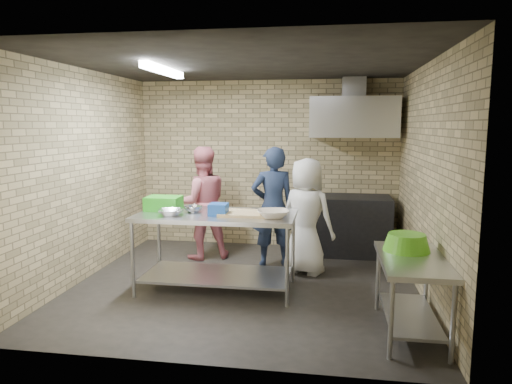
# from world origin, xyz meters

# --- Properties ---
(floor) EXTENTS (4.20, 4.20, 0.00)m
(floor) POSITION_xyz_m (0.00, 0.00, 0.00)
(floor) COLOR black
(floor) RESTS_ON ground
(ceiling) EXTENTS (4.20, 4.20, 0.00)m
(ceiling) POSITION_xyz_m (0.00, 0.00, 2.70)
(ceiling) COLOR black
(ceiling) RESTS_ON ground
(back_wall) EXTENTS (4.20, 0.06, 2.70)m
(back_wall) POSITION_xyz_m (0.00, 2.00, 1.35)
(back_wall) COLOR tan
(back_wall) RESTS_ON ground
(front_wall) EXTENTS (4.20, 0.06, 2.70)m
(front_wall) POSITION_xyz_m (0.00, -2.00, 1.35)
(front_wall) COLOR tan
(front_wall) RESTS_ON ground
(left_wall) EXTENTS (0.06, 4.00, 2.70)m
(left_wall) POSITION_xyz_m (-2.10, 0.00, 1.35)
(left_wall) COLOR tan
(left_wall) RESTS_ON ground
(right_wall) EXTENTS (0.06, 4.00, 2.70)m
(right_wall) POSITION_xyz_m (2.10, 0.00, 1.35)
(right_wall) COLOR tan
(right_wall) RESTS_ON ground
(prep_table) EXTENTS (1.88, 0.94, 0.94)m
(prep_table) POSITION_xyz_m (-0.32, -0.21, 0.47)
(prep_table) COLOR silver
(prep_table) RESTS_ON floor
(side_counter) EXTENTS (0.60, 1.20, 0.75)m
(side_counter) POSITION_xyz_m (1.80, -1.10, 0.38)
(side_counter) COLOR silver
(side_counter) RESTS_ON floor
(stove) EXTENTS (1.20, 0.70, 0.90)m
(stove) POSITION_xyz_m (1.35, 1.65, 0.45)
(stove) COLOR black
(stove) RESTS_ON floor
(range_hood) EXTENTS (1.30, 0.60, 0.60)m
(range_hood) POSITION_xyz_m (1.35, 1.70, 2.10)
(range_hood) COLOR silver
(range_hood) RESTS_ON back_wall
(hood_duct) EXTENTS (0.35, 0.30, 0.30)m
(hood_duct) POSITION_xyz_m (1.35, 1.85, 2.55)
(hood_duct) COLOR #A5A8AD
(hood_duct) RESTS_ON back_wall
(wall_shelf) EXTENTS (0.80, 0.20, 0.04)m
(wall_shelf) POSITION_xyz_m (1.65, 1.89, 1.92)
(wall_shelf) COLOR #3F2B19
(wall_shelf) RESTS_ON back_wall
(fluorescent_fixture) EXTENTS (0.10, 1.25, 0.08)m
(fluorescent_fixture) POSITION_xyz_m (-1.00, 0.00, 2.64)
(fluorescent_fixture) COLOR white
(fluorescent_fixture) RESTS_ON ceiling
(green_crate) EXTENTS (0.42, 0.31, 0.17)m
(green_crate) POSITION_xyz_m (-1.02, -0.09, 1.02)
(green_crate) COLOR green
(green_crate) RESTS_ON prep_table
(blue_tub) EXTENTS (0.21, 0.21, 0.14)m
(blue_tub) POSITION_xyz_m (-0.27, -0.31, 1.01)
(blue_tub) COLOR #174EB1
(blue_tub) RESTS_ON prep_table
(cutting_board) EXTENTS (0.58, 0.44, 0.03)m
(cutting_board) POSITION_xyz_m (0.03, -0.23, 0.96)
(cutting_board) COLOR #D9BE7D
(cutting_board) RESTS_ON prep_table
(mixing_bowl_a) EXTENTS (0.35, 0.35, 0.07)m
(mixing_bowl_a) POSITION_xyz_m (-0.82, -0.41, 0.98)
(mixing_bowl_a) COLOR silver
(mixing_bowl_a) RESTS_ON prep_table
(mixing_bowl_b) EXTENTS (0.27, 0.27, 0.07)m
(mixing_bowl_b) POSITION_xyz_m (-0.62, -0.16, 0.98)
(mixing_bowl_b) COLOR silver
(mixing_bowl_b) RESTS_ON prep_table
(ceramic_bowl) EXTENTS (0.44, 0.44, 0.09)m
(ceramic_bowl) POSITION_xyz_m (0.38, -0.36, 0.99)
(ceramic_bowl) COLOR beige
(ceramic_bowl) RESTS_ON prep_table
(green_basin) EXTENTS (0.46, 0.46, 0.17)m
(green_basin) POSITION_xyz_m (1.78, -0.85, 0.83)
(green_basin) COLOR #59C626
(green_basin) RESTS_ON side_counter
(bottle_red) EXTENTS (0.07, 0.07, 0.18)m
(bottle_red) POSITION_xyz_m (1.40, 1.89, 2.03)
(bottle_red) COLOR #B22619
(bottle_red) RESTS_ON wall_shelf
(bottle_green) EXTENTS (0.06, 0.06, 0.15)m
(bottle_green) POSITION_xyz_m (1.80, 1.89, 2.02)
(bottle_green) COLOR green
(bottle_green) RESTS_ON wall_shelf
(man_navy) EXTENTS (0.71, 0.56, 1.69)m
(man_navy) POSITION_xyz_m (0.24, 0.88, 0.85)
(man_navy) COLOR #141D32
(man_navy) RESTS_ON floor
(woman_pink) EXTENTS (1.01, 0.93, 1.67)m
(woman_pink) POSITION_xyz_m (-0.85, 1.08, 0.84)
(woman_pink) COLOR #CE6D78
(woman_pink) RESTS_ON floor
(woman_white) EXTENTS (0.90, 0.78, 1.56)m
(woman_white) POSITION_xyz_m (0.72, 0.60, 0.78)
(woman_white) COLOR silver
(woman_white) RESTS_ON floor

